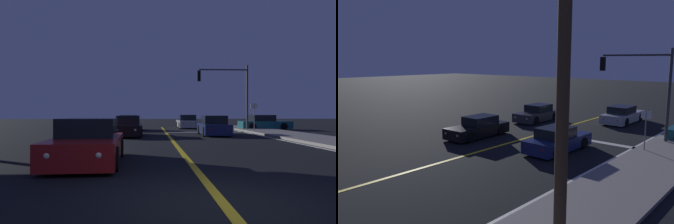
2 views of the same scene
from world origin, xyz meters
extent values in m
plane|color=black|center=(0.00, 0.00, 0.00)|extent=(160.00, 160.00, 0.00)
cube|color=gray|center=(7.94, 10.52, 0.07)|extent=(3.20, 37.86, 0.15)
cube|color=gold|center=(0.00, 10.52, 0.01)|extent=(0.20, 35.76, 0.01)
cube|color=silver|center=(6.09, 10.52, 0.01)|extent=(0.16, 35.76, 0.01)
cube|color=silver|center=(3.17, 19.53, 0.01)|extent=(6.34, 0.50, 0.01)
cube|color=black|center=(-2.64, 15.70, 0.44)|extent=(1.75, 4.45, 0.68)
cube|color=black|center=(-2.65, 15.97, 1.04)|extent=(1.49, 2.05, 0.60)
cylinder|color=black|center=(-1.84, 14.34, 0.32)|extent=(0.23, 0.64, 0.64)
cylinder|color=black|center=(-3.42, 14.32, 0.32)|extent=(0.23, 0.64, 0.64)
cylinder|color=black|center=(-1.87, 17.09, 0.32)|extent=(0.23, 0.64, 0.64)
cylinder|color=black|center=(-3.45, 17.07, 0.32)|extent=(0.23, 0.64, 0.64)
sphere|color=#FFF4CC|center=(-2.09, 13.56, 0.52)|extent=(0.18, 0.18, 0.18)
sphere|color=#FFF4CC|center=(-3.15, 13.54, 0.52)|extent=(0.18, 0.18, 0.18)
sphere|color=red|center=(-2.14, 17.88, 0.52)|extent=(0.14, 0.14, 0.14)
sphere|color=red|center=(-3.19, 17.86, 0.52)|extent=(0.14, 0.14, 0.14)
cube|color=#2D2D33|center=(-3.06, 22.82, 0.44)|extent=(1.87, 4.27, 0.68)
cube|color=black|center=(-3.06, 23.07, 1.04)|extent=(1.57, 1.98, 0.60)
cylinder|color=black|center=(-2.20, 21.52, 0.32)|extent=(0.23, 0.64, 0.64)
cylinder|color=black|center=(-3.86, 21.49, 0.32)|extent=(0.23, 0.64, 0.64)
cylinder|color=black|center=(-2.25, 24.15, 0.32)|extent=(0.23, 0.64, 0.64)
cylinder|color=black|center=(-3.91, 24.11, 0.32)|extent=(0.23, 0.64, 0.64)
sphere|color=#FFF4CC|center=(-2.46, 20.77, 0.52)|extent=(0.18, 0.18, 0.18)
sphere|color=#FFF4CC|center=(-3.57, 20.75, 0.52)|extent=(0.18, 0.18, 0.18)
sphere|color=red|center=(-2.55, 24.90, 0.52)|extent=(0.14, 0.14, 0.14)
sphere|color=red|center=(-3.65, 24.87, 0.52)|extent=(0.14, 0.14, 0.14)
cube|color=#B2B5BA|center=(2.47, 26.86, 0.44)|extent=(1.81, 4.70, 0.68)
cube|color=black|center=(2.47, 26.58, 1.04)|extent=(1.56, 2.17, 0.60)
cylinder|color=black|center=(1.63, 28.32, 0.32)|extent=(0.22, 0.64, 0.64)
cylinder|color=black|center=(3.31, 28.32, 0.32)|extent=(0.22, 0.64, 0.64)
cylinder|color=black|center=(1.64, 25.40, 0.32)|extent=(0.22, 0.64, 0.64)
cylinder|color=black|center=(3.32, 25.41, 0.32)|extent=(0.22, 0.64, 0.64)
sphere|color=#FFF4CC|center=(1.91, 29.15, 0.52)|extent=(0.18, 0.18, 0.18)
sphere|color=#FFF4CC|center=(3.03, 29.15, 0.52)|extent=(0.18, 0.18, 0.18)
sphere|color=red|center=(1.92, 24.56, 0.52)|extent=(0.14, 0.14, 0.14)
sphere|color=red|center=(3.04, 24.56, 0.52)|extent=(0.14, 0.14, 0.14)
cube|color=navy|center=(3.09, 16.32, 0.44)|extent=(1.85, 4.41, 0.68)
cube|color=black|center=(3.09, 16.06, 1.04)|extent=(1.54, 2.05, 0.60)
cylinder|color=black|center=(2.33, 17.69, 0.32)|extent=(0.24, 0.65, 0.64)
cylinder|color=black|center=(3.93, 17.65, 0.32)|extent=(0.24, 0.65, 0.64)
cylinder|color=black|center=(2.25, 14.99, 0.32)|extent=(0.24, 0.65, 0.64)
cylinder|color=black|center=(3.85, 14.94, 0.32)|extent=(0.24, 0.65, 0.64)
sphere|color=#FFF4CC|center=(2.62, 18.45, 0.52)|extent=(0.18, 0.18, 0.18)
sphere|color=#FFF4CC|center=(3.69, 18.42, 0.52)|extent=(0.18, 0.18, 0.18)
sphere|color=red|center=(2.50, 14.21, 0.52)|extent=(0.14, 0.14, 0.14)
sphere|color=red|center=(3.56, 14.18, 0.52)|extent=(0.14, 0.14, 0.14)
cube|color=maroon|center=(-3.08, 4.38, 0.44)|extent=(2.07, 4.51, 0.68)
cube|color=black|center=(-3.09, 4.64, 1.04)|extent=(1.71, 2.11, 0.60)
cylinder|color=black|center=(-2.14, 3.04, 0.32)|extent=(0.25, 0.65, 0.64)
cylinder|color=black|center=(-3.91, 2.96, 0.32)|extent=(0.25, 0.65, 0.64)
cylinder|color=black|center=(-2.25, 5.79, 0.32)|extent=(0.25, 0.65, 0.64)
cylinder|color=black|center=(-4.02, 5.71, 0.32)|extent=(0.25, 0.65, 0.64)
sphere|color=#FFF4CC|center=(-2.40, 2.24, 0.52)|extent=(0.18, 0.18, 0.18)
sphere|color=#FFF4CC|center=(-3.57, 2.19, 0.52)|extent=(0.18, 0.18, 0.18)
sphere|color=red|center=(-2.58, 6.57, 0.52)|extent=(0.14, 0.14, 0.14)
sphere|color=red|center=(-3.75, 6.52, 0.52)|extent=(0.14, 0.14, 0.14)
cube|color=#195960|center=(9.17, 23.18, 0.44)|extent=(4.53, 1.84, 0.68)
cube|color=black|center=(8.90, 23.18, 1.04)|extent=(2.09, 1.58, 0.60)
cylinder|color=black|center=(10.57, 24.04, 0.32)|extent=(0.64, 0.22, 0.64)
cylinder|color=black|center=(10.58, 22.34, 0.32)|extent=(0.64, 0.22, 0.64)
cylinder|color=black|center=(7.77, 24.02, 0.32)|extent=(0.64, 0.22, 0.64)
cylinder|color=black|center=(7.78, 22.33, 0.32)|extent=(0.64, 0.22, 0.64)
sphere|color=#FFF4CC|center=(11.37, 23.76, 0.52)|extent=(0.18, 0.18, 0.18)
sphere|color=#FFF4CC|center=(11.38, 22.63, 0.52)|extent=(0.18, 0.18, 0.18)
sphere|color=red|center=(6.96, 23.73, 0.52)|extent=(0.14, 0.14, 0.14)
sphere|color=red|center=(6.97, 22.61, 0.52)|extent=(0.14, 0.14, 0.14)
cylinder|color=#38383D|center=(7.14, 21.83, 2.82)|extent=(0.18, 0.18, 5.64)
cylinder|color=#38383D|center=(5.04, 21.83, 5.24)|extent=(4.20, 0.12, 0.12)
cube|color=black|center=(2.94, 21.83, 4.69)|extent=(0.28, 0.28, 0.90)
sphere|color=red|center=(2.94, 21.83, 4.96)|extent=(0.22, 0.22, 0.22)
sphere|color=#4C2D05|center=(2.94, 21.83, 4.69)|extent=(0.22, 0.22, 0.22)
sphere|color=#0A3814|center=(2.94, 21.83, 4.42)|extent=(0.22, 0.22, 0.22)
cylinder|color=slate|center=(6.84, 19.03, 1.15)|extent=(0.06, 0.06, 2.31)
cube|color=white|center=(6.84, 19.03, 2.06)|extent=(0.56, 0.04, 0.40)
camera|label=1|loc=(-1.20, -5.28, 1.50)|focal=34.16mm
camera|label=2|loc=(12.74, 0.82, 4.98)|focal=35.88mm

